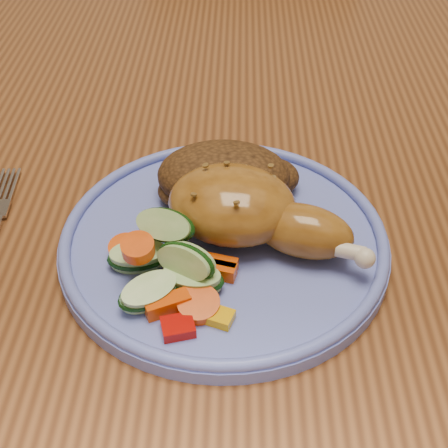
# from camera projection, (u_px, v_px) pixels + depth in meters

# --- Properties ---
(dining_table) EXTENTS (0.90, 1.40, 0.75)m
(dining_table) POSITION_uv_depth(u_px,v_px,m) (258.00, 228.00, 0.67)
(dining_table) COLOR brown
(dining_table) RESTS_ON ground
(chair_far) EXTENTS (0.42, 0.42, 0.91)m
(chair_far) POSITION_uv_depth(u_px,v_px,m) (250.00, 87.00, 1.25)
(chair_far) COLOR #4C2D16
(chair_far) RESTS_ON ground
(plate) EXTENTS (0.27, 0.27, 0.01)m
(plate) POSITION_uv_depth(u_px,v_px,m) (224.00, 243.00, 0.52)
(plate) COLOR #606ECC
(plate) RESTS_ON dining_table
(plate_rim) EXTENTS (0.27, 0.27, 0.01)m
(plate_rim) POSITION_uv_depth(u_px,v_px,m) (224.00, 233.00, 0.51)
(plate_rim) COLOR #606ECC
(plate_rim) RESTS_ON plate
(chicken_leg) EXTENTS (0.17, 0.11, 0.06)m
(chicken_leg) POSITION_uv_depth(u_px,v_px,m) (249.00, 210.00, 0.50)
(chicken_leg) COLOR #96601F
(chicken_leg) RESTS_ON plate
(rice_pilaf) EXTENTS (0.12, 0.08, 0.05)m
(rice_pilaf) POSITION_uv_depth(u_px,v_px,m) (227.00, 177.00, 0.54)
(rice_pilaf) COLOR #4B2C12
(rice_pilaf) RESTS_ON plate
(vegetable_pile) EXTENTS (0.10, 0.12, 0.05)m
(vegetable_pile) POSITION_uv_depth(u_px,v_px,m) (168.00, 267.00, 0.47)
(vegetable_pile) COLOR #A50A05
(vegetable_pile) RESTS_ON plate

